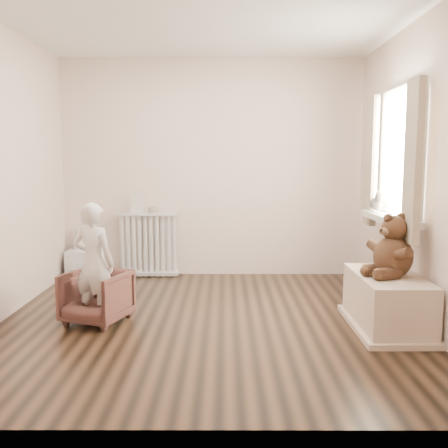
{
  "coord_description": "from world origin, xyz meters",
  "views": [
    {
      "loc": [
        0.16,
        -4.25,
        1.41
      ],
      "look_at": [
        0.15,
        0.45,
        0.8
      ],
      "focal_mm": 40.0,
      "sensor_mm": 36.0,
      "label": 1
    }
  ],
  "objects_px": {
    "armchair": "(97,297)",
    "teddy_bear": "(393,250)",
    "radiator": "(148,245)",
    "toy_bench": "(387,305)",
    "plush_cat": "(378,201)",
    "toy_vanity": "(83,254)",
    "child": "(94,263)"
  },
  "relations": [
    {
      "from": "radiator",
      "to": "toy_bench",
      "type": "relative_size",
      "value": 0.8
    },
    {
      "from": "child",
      "to": "teddy_bear",
      "type": "relative_size",
      "value": 2.02
    },
    {
      "from": "child",
      "to": "teddy_bear",
      "type": "bearing_deg",
      "value": -162.7
    },
    {
      "from": "armchair",
      "to": "plush_cat",
      "type": "distance_m",
      "value": 2.81
    },
    {
      "from": "toy_vanity",
      "to": "armchair",
      "type": "height_order",
      "value": "toy_vanity"
    },
    {
      "from": "plush_cat",
      "to": "armchair",
      "type": "bearing_deg",
      "value": -144.43
    },
    {
      "from": "armchair",
      "to": "teddy_bear",
      "type": "xyz_separation_m",
      "value": [
        2.49,
        -0.18,
        0.44
      ]
    },
    {
      "from": "armchair",
      "to": "child",
      "type": "height_order",
      "value": "child"
    },
    {
      "from": "child",
      "to": "toy_bench",
      "type": "distance_m",
      "value": 2.5
    },
    {
      "from": "radiator",
      "to": "armchair",
      "type": "bearing_deg",
      "value": -96.06
    },
    {
      "from": "radiator",
      "to": "toy_bench",
      "type": "distance_m",
      "value": 2.96
    },
    {
      "from": "plush_cat",
      "to": "teddy_bear",
      "type": "bearing_deg",
      "value": -77.17
    },
    {
      "from": "radiator",
      "to": "child",
      "type": "xyz_separation_m",
      "value": [
        -0.18,
        -1.78,
        0.15
      ]
    },
    {
      "from": "radiator",
      "to": "teddy_bear",
      "type": "distance_m",
      "value": 3.01
    },
    {
      "from": "teddy_bear",
      "to": "plush_cat",
      "type": "bearing_deg",
      "value": 59.45
    },
    {
      "from": "teddy_bear",
      "to": "plush_cat",
      "type": "height_order",
      "value": "plush_cat"
    },
    {
      "from": "toy_vanity",
      "to": "armchair",
      "type": "relative_size",
      "value": 1.18
    },
    {
      "from": "toy_vanity",
      "to": "teddy_bear",
      "type": "distance_m",
      "value": 3.64
    },
    {
      "from": "teddy_bear",
      "to": "child",
      "type": "bearing_deg",
      "value": 154.5
    },
    {
      "from": "toy_vanity",
      "to": "teddy_bear",
      "type": "height_order",
      "value": "teddy_bear"
    },
    {
      "from": "plush_cat",
      "to": "toy_bench",
      "type": "bearing_deg",
      "value": -78.84
    },
    {
      "from": "radiator",
      "to": "child",
      "type": "bearing_deg",
      "value": -95.9
    },
    {
      "from": "toy_vanity",
      "to": "child",
      "type": "xyz_separation_m",
      "value": [
        0.6,
        -1.75,
        0.26
      ]
    },
    {
      "from": "radiator",
      "to": "plush_cat",
      "type": "bearing_deg",
      "value": -23.31
    },
    {
      "from": "toy_bench",
      "to": "plush_cat",
      "type": "bearing_deg",
      "value": 80.35
    },
    {
      "from": "child",
      "to": "toy_bench",
      "type": "xyz_separation_m",
      "value": [
        2.47,
        -0.09,
        -0.34
      ]
    },
    {
      "from": "armchair",
      "to": "plush_cat",
      "type": "bearing_deg",
      "value": 35.0
    },
    {
      "from": "toy_bench",
      "to": "teddy_bear",
      "type": "height_order",
      "value": "teddy_bear"
    },
    {
      "from": "radiator",
      "to": "toy_vanity",
      "type": "distance_m",
      "value": 0.79
    },
    {
      "from": "armchair",
      "to": "teddy_bear",
      "type": "bearing_deg",
      "value": 16.15
    },
    {
      "from": "radiator",
      "to": "teddy_bear",
      "type": "bearing_deg",
      "value": -39.67
    },
    {
      "from": "toy_vanity",
      "to": "plush_cat",
      "type": "height_order",
      "value": "plush_cat"
    }
  ]
}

